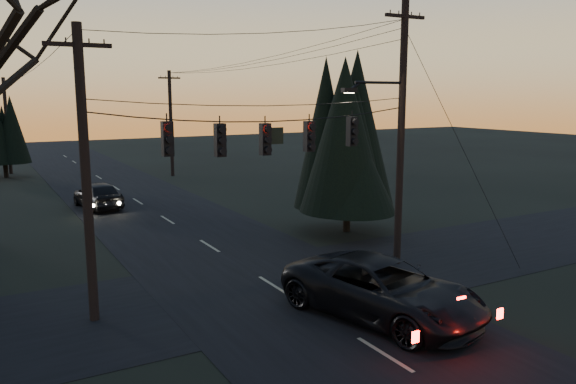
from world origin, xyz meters
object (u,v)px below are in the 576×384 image
utility_pole_far_r (173,176)px  sedan_oncoming_a (98,195)px  evergreen_right (348,142)px  suv_near (382,290)px  utility_pole_right (397,263)px  utility_pole_left (95,320)px  utility_pole_far_l (11,174)px

utility_pole_far_r → sedan_oncoming_a: (-8.04, -10.93, 0.79)m
evergreen_right → suv_near: evergreen_right is taller
evergreen_right → sedan_oncoming_a: bearing=128.5°
suv_near → sedan_oncoming_a: bearing=86.3°
evergreen_right → utility_pole_right: bearing=-104.2°
utility_pole_left → sedan_oncoming_a: (3.46, 17.07, 0.79)m
utility_pole_far_l → suv_near: size_ratio=1.27×
suv_near → evergreen_right: bearing=45.7°
utility_pole_far_r → utility_pole_far_l: utility_pole_far_r is taller
utility_pole_right → sedan_oncoming_a: size_ratio=2.15×
utility_pole_right → sedan_oncoming_a: bearing=115.2°
utility_pole_far_r → sedan_oncoming_a: size_ratio=1.83×
utility_pole_far_l → sedan_oncoming_a: utility_pole_far_l is taller
evergreen_right → utility_pole_far_r: bearing=93.4°
utility_pole_far_l → suv_near: (7.49, -40.04, 0.87)m
utility_pole_right → utility_pole_left: utility_pole_right is taller
utility_pole_left → utility_pole_far_l: (0.00, 36.00, 0.00)m
utility_pole_right → utility_pole_far_l: (-11.50, 36.00, 0.00)m
sedan_oncoming_a → utility_pole_far_l: bearing=-86.1°
utility_pole_left → evergreen_right: 14.56m
utility_pole_right → utility_pole_far_l: utility_pole_right is taller
suv_near → sedan_oncoming_a: (-4.03, 21.11, -0.08)m
suv_near → utility_pole_far_r: bearing=68.4°
utility_pole_far_l → evergreen_right: bearing=-67.3°
utility_pole_right → utility_pole_far_r: size_ratio=1.18×
utility_pole_left → suv_near: utility_pole_left is taller
utility_pole_right → utility_pole_left: (-11.50, 0.00, 0.00)m
utility_pole_right → suv_near: (-4.01, -4.04, 0.87)m
evergreen_right → sedan_oncoming_a: size_ratio=1.63×
utility_pole_far_r → sedan_oncoming_a: utility_pole_far_r is taller
utility_pole_right → utility_pole_far_r: utility_pole_right is taller
utility_pole_left → utility_pole_far_l: size_ratio=1.06×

